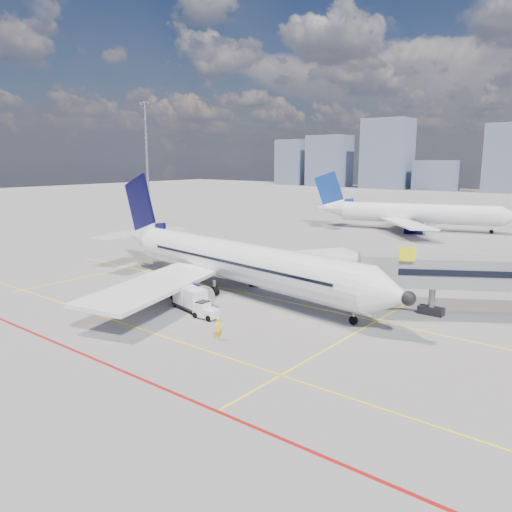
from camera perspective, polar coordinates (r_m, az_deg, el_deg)
The scene contains 9 objects.
ground at distance 46.00m, azimuth -7.00°, elevation -6.40°, with size 420.00×420.00×0.00m, color slate.
apron_markings at distance 43.93m, azimuth -11.21°, elevation -7.38°, with size 90.00×35.12×0.01m.
floodlight_mast_nw at distance 111.64m, azimuth -12.36°, elevation 10.76°, with size 3.20×0.61×25.45m.
main_aircraft at distance 52.71m, azimuth -3.10°, elevation -0.46°, with size 41.96×36.46×12.29m.
second_aircraft at distance 102.01m, azimuth 17.16°, elevation 4.68°, with size 37.87×32.28×11.37m.
baggage_tug at distance 44.08m, azimuth -5.86°, elevation -6.19°, with size 2.17×1.35×1.47m.
cargo_dolly at distance 46.58m, azimuth -7.56°, elevation -4.72°, with size 4.08×2.44×2.09m.
belt_loader at distance 52.43m, azimuth -8.96°, elevation -3.63°, with size 5.37×2.64×2.16m.
ramp_worker at distance 38.91m, azimuth -4.27°, elevation -8.28°, with size 0.64×0.42×1.76m, color yellow.
Camera 1 is at (31.57, -30.49, 13.77)m, focal length 35.00 mm.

